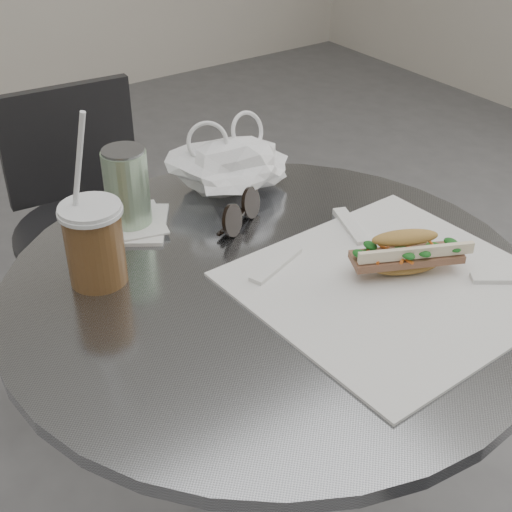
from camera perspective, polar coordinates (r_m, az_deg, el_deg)
cafe_table at (r=1.19m, az=1.05°, el=-12.81°), size 0.76×0.76×0.74m
chair_far at (r=1.77m, az=-12.06°, el=-1.20°), size 0.40×0.42×0.76m
sandwich_paper at (r=1.01m, az=10.93°, el=-2.29°), size 0.40×0.38×0.00m
banh_mi at (r=1.02m, az=11.86°, el=0.22°), size 0.20×0.15×0.07m
iced_coffee at (r=1.00m, az=-12.81°, el=1.07°), size 0.09×0.09×0.25m
sunglasses at (r=1.13m, az=-1.26°, el=3.40°), size 0.11×0.08×0.05m
plastic_bag at (r=1.21m, az=-1.77°, el=7.04°), size 0.22×0.18×0.10m
napkin_stack at (r=1.15m, az=-10.30°, el=2.55°), size 0.17×0.17×0.01m
drink_can at (r=1.12m, az=-10.28°, el=5.29°), size 0.07×0.07×0.13m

